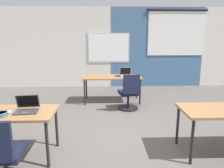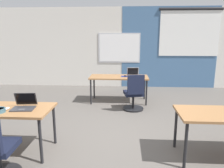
# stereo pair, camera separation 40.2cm
# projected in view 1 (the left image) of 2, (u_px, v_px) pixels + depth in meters

# --- Properties ---
(ground_plane) EXTENTS (24.00, 24.00, 0.00)m
(ground_plane) POSITION_uv_depth(u_px,v_px,m) (117.00, 137.00, 3.94)
(ground_plane) COLOR #56514C
(back_wall_assembly) EXTENTS (10.00, 0.27, 2.80)m
(back_wall_assembly) POSITION_uv_depth(u_px,v_px,m) (112.00, 47.00, 7.73)
(back_wall_assembly) COLOR silver
(back_wall_assembly) RESTS_ON ground
(desk_near_left) EXTENTS (1.60, 0.70, 0.72)m
(desk_near_left) POSITION_uv_depth(u_px,v_px,m) (0.00, 116.00, 3.15)
(desk_near_left) COLOR olive
(desk_near_left) RESTS_ON ground
(desk_far_center) EXTENTS (1.60, 0.70, 0.72)m
(desk_far_center) POSITION_uv_depth(u_px,v_px,m) (112.00, 78.00, 5.95)
(desk_far_center) COLOR olive
(desk_far_center) RESTS_ON ground
(laptop_near_left_inner) EXTENTS (0.36, 0.34, 0.23)m
(laptop_near_left_inner) POSITION_uv_depth(u_px,v_px,m) (27.00, 108.00, 3.16)
(laptop_near_left_inner) COLOR #333338
(laptop_near_left_inner) RESTS_ON desk_near_left
(mouse_near_left_inner) EXTENTS (0.07, 0.11, 0.03)m
(mouse_near_left_inner) POSITION_uv_depth(u_px,v_px,m) (9.00, 112.00, 3.08)
(mouse_near_left_inner) COLOR silver
(mouse_near_left_inner) RESTS_ON desk_near_left
(chair_near_left_inner) EXTENTS (0.52, 0.55, 0.92)m
(chair_near_left_inner) POSITION_uv_depth(u_px,v_px,m) (3.00, 160.00, 2.54)
(chair_near_left_inner) COLOR black
(chair_near_left_inner) RESTS_ON ground
(laptop_far_right) EXTENTS (0.36, 0.31, 0.23)m
(laptop_far_right) POSITION_uv_depth(u_px,v_px,m) (126.00, 74.00, 5.99)
(laptop_far_right) COLOR #9E9EA3
(laptop_far_right) RESTS_ON desk_far_center
(mousepad_far_right) EXTENTS (0.22, 0.19, 0.00)m
(mousepad_far_right) POSITION_uv_depth(u_px,v_px,m) (118.00, 76.00, 5.95)
(mousepad_far_right) COLOR navy
(mousepad_far_right) RESTS_ON desk_far_center
(mouse_far_right) EXTENTS (0.08, 0.11, 0.03)m
(mouse_far_right) POSITION_uv_depth(u_px,v_px,m) (118.00, 76.00, 5.94)
(mouse_far_right) COLOR black
(mouse_far_right) RESTS_ON mousepad_far_right
(chair_far_right) EXTENTS (0.52, 0.57, 0.92)m
(chair_far_right) POSITION_uv_depth(u_px,v_px,m) (129.00, 95.00, 5.33)
(chair_far_right) COLOR black
(chair_far_right) RESTS_ON ground
(snack_bowl) EXTENTS (0.18, 0.18, 0.06)m
(snack_bowl) POSITION_uv_depth(u_px,v_px,m) (1.00, 114.00, 2.95)
(snack_bowl) COLOR #3D6070
(snack_bowl) RESTS_ON desk_near_left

